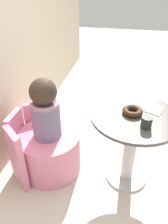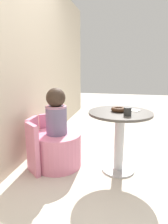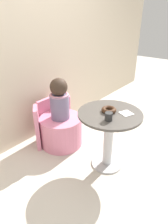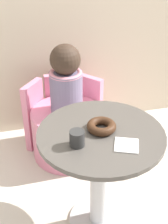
% 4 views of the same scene
% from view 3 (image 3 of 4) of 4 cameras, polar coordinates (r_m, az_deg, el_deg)
% --- Properties ---
extents(ground_plane, '(12.00, 12.00, 0.00)m').
position_cam_3_polar(ground_plane, '(2.44, 6.45, -13.80)').
color(ground_plane, beige).
extents(back_wall, '(6.00, 0.06, 2.40)m').
position_cam_3_polar(back_wall, '(2.64, -14.17, 17.75)').
color(back_wall, beige).
rests_on(back_wall, ground_plane).
extents(round_table, '(0.66, 0.66, 0.67)m').
position_cam_3_polar(round_table, '(2.14, 7.16, -4.82)').
color(round_table, silver).
rests_on(round_table, ground_plane).
extents(tub_chair, '(0.54, 0.54, 0.39)m').
position_cam_3_polar(tub_chair, '(2.63, -6.50, -5.33)').
color(tub_chair, pink).
rests_on(tub_chair, ground_plane).
extents(booth_backrest, '(0.64, 0.23, 0.56)m').
position_cam_3_polar(booth_backrest, '(2.73, -9.97, -2.20)').
color(booth_backrest, pink).
rests_on(booth_backrest, ground_plane).
extents(child_figure, '(0.23, 0.23, 0.52)m').
position_cam_3_polar(child_figure, '(2.42, -7.04, 3.58)').
color(child_figure, slate).
rests_on(child_figure, tub_chair).
extents(donut, '(0.15, 0.15, 0.04)m').
position_cam_3_polar(donut, '(2.05, 7.06, 0.64)').
color(donut, '#3D2314').
rests_on(donut, round_table).
extents(cup, '(0.07, 0.07, 0.08)m').
position_cam_3_polar(cup, '(1.88, 7.07, -1.29)').
color(cup, '#2D2D2D').
rests_on(cup, round_table).
extents(paper_napkin, '(0.15, 0.15, 0.01)m').
position_cam_3_polar(paper_napkin, '(2.05, 11.99, -0.37)').
color(paper_napkin, white).
rests_on(paper_napkin, round_table).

